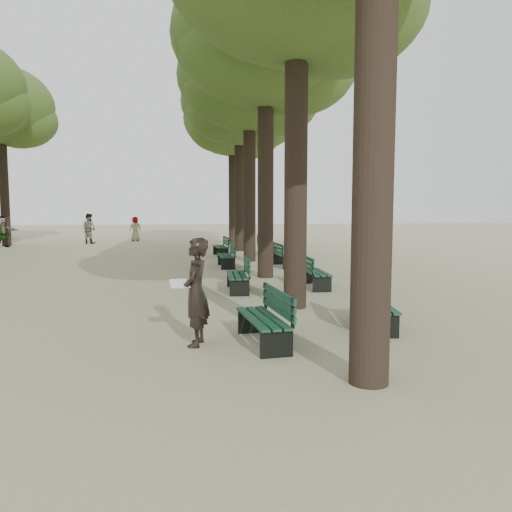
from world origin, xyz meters
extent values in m
plane|color=tan|center=(0.00, 0.00, 0.00)|extent=(120.00, 120.00, 0.00)
cylinder|color=#33261C|center=(1.50, -2.00, 3.75)|extent=(0.52, 0.52, 7.50)
cylinder|color=#33261C|center=(1.50, 3.00, 3.75)|extent=(0.52, 0.52, 7.50)
cylinder|color=#33261C|center=(1.50, 8.00, 3.75)|extent=(0.52, 0.52, 7.50)
ellipsoid|color=#33501B|center=(1.50, 8.00, 7.70)|extent=(6.00, 6.00, 4.50)
cylinder|color=#33261C|center=(1.50, 13.00, 3.75)|extent=(0.52, 0.52, 7.50)
ellipsoid|color=#33501B|center=(1.50, 13.00, 7.70)|extent=(6.00, 6.00, 4.50)
cylinder|color=#33261C|center=(1.50, 18.00, 3.75)|extent=(0.52, 0.52, 7.50)
ellipsoid|color=#33501B|center=(1.50, 18.00, 7.70)|extent=(6.00, 6.00, 4.50)
cylinder|color=#33261C|center=(1.50, 23.00, 3.75)|extent=(0.52, 0.52, 7.50)
ellipsoid|color=#33501B|center=(1.50, 23.00, 7.70)|extent=(6.00, 6.00, 4.50)
cylinder|color=#33261C|center=(-12.00, 23.00, 4.00)|extent=(0.52, 0.52, 8.00)
ellipsoid|color=#33501B|center=(-12.00, 23.00, 8.20)|extent=(6.00, 6.00, 4.50)
cube|color=black|center=(0.35, 0.01, 0.23)|extent=(0.76, 1.85, 0.45)
cube|color=#0E3223|center=(0.35, 0.01, 0.45)|extent=(0.78, 1.86, 0.04)
cube|color=#0E3223|center=(0.63, 0.04, 0.72)|extent=(0.28, 1.79, 0.40)
cube|color=black|center=(0.35, 5.36, 0.23)|extent=(0.55, 1.81, 0.45)
cube|color=#0E3223|center=(0.35, 5.36, 0.45)|extent=(0.57, 1.81, 0.04)
cube|color=#0E3223|center=(0.63, 5.35, 0.72)|extent=(0.07, 1.80, 0.40)
cube|color=black|center=(0.35, 10.89, 0.23)|extent=(0.58, 1.82, 0.45)
cube|color=#0E3223|center=(0.35, 10.89, 0.45)|extent=(0.60, 1.82, 0.04)
cube|color=#0E3223|center=(0.63, 10.90, 0.72)|extent=(0.10, 1.80, 0.40)
cube|color=black|center=(0.35, 15.32, 0.23)|extent=(0.69, 1.84, 0.45)
cube|color=#0E3223|center=(0.35, 15.32, 0.45)|extent=(0.71, 1.84, 0.04)
cube|color=#0E3223|center=(0.63, 15.35, 0.72)|extent=(0.21, 1.80, 0.40)
cube|color=black|center=(2.65, 0.91, 0.23)|extent=(0.74, 1.85, 0.45)
cube|color=#0E3223|center=(2.65, 0.91, 0.45)|extent=(0.76, 1.85, 0.04)
cube|color=#0E3223|center=(2.37, 0.94, 0.72)|extent=(0.26, 1.79, 0.40)
cube|color=black|center=(2.65, 5.71, 0.23)|extent=(0.52, 1.80, 0.45)
cube|color=#0E3223|center=(2.65, 5.71, 0.45)|extent=(0.54, 1.80, 0.04)
cube|color=#0E3223|center=(2.37, 5.71, 0.72)|extent=(0.04, 1.80, 0.40)
cube|color=black|center=(2.65, 10.82, 0.23)|extent=(0.65, 1.83, 0.45)
cube|color=#0E3223|center=(2.65, 10.82, 0.45)|extent=(0.67, 1.83, 0.04)
cube|color=#0E3223|center=(2.37, 10.80, 0.72)|extent=(0.17, 1.80, 0.40)
cube|color=black|center=(2.65, 15.70, 0.23)|extent=(0.74, 1.85, 0.45)
cube|color=#0E3223|center=(2.65, 15.70, 0.45)|extent=(0.76, 1.85, 0.04)
cube|color=#0E3223|center=(2.37, 15.66, 0.72)|extent=(0.27, 1.79, 0.40)
imported|color=black|center=(-0.75, 0.07, 0.90)|extent=(0.47, 0.77, 1.80)
cube|color=white|center=(-1.00, 0.07, 1.05)|extent=(0.37, 0.29, 0.12)
imported|color=#262628|center=(-4.92, 26.56, 0.83)|extent=(0.88, 0.62, 1.67)
imported|color=#262628|center=(-11.78, 21.83, 0.91)|extent=(1.48, 1.43, 1.82)
imported|color=#262628|center=(-7.52, 24.36, 0.95)|extent=(0.99, 0.79, 1.90)
imported|color=#262628|center=(5.37, 22.40, 0.78)|extent=(0.66, 0.96, 1.56)
camera|label=1|loc=(-0.71, -8.13, 2.30)|focal=35.00mm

